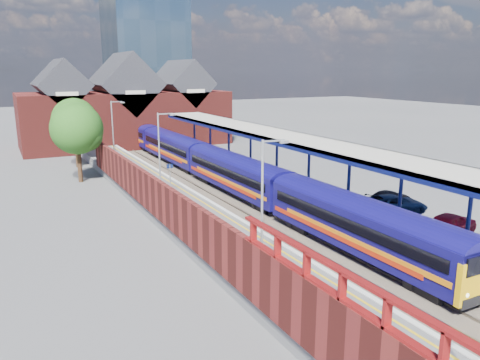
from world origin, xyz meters
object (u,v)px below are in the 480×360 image
at_px(lamp_post_b, 265,200).
at_px(platform_sign, 170,173).
at_px(lamp_post_d, 114,129).
at_px(train, 202,157).
at_px(parked_car_blue, 394,204).
at_px(parked_car_dark, 389,198).
at_px(parked_car_red, 451,224).
at_px(lamp_post_c, 161,151).

xyz_separation_m(lamp_post_b, platform_sign, (1.36, 18.00, -2.30)).
height_order(lamp_post_b, lamp_post_d, same).
relative_size(train, parked_car_blue, 13.95).
distance_m(lamp_post_d, parked_car_dark, 29.85).
distance_m(train, lamp_post_d, 10.08).
bearing_deg(lamp_post_d, lamp_post_b, -90.00).
height_order(lamp_post_b, parked_car_red, lamp_post_b).
relative_size(parked_car_red, parked_car_dark, 1.02).
xyz_separation_m(train, lamp_post_d, (-7.86, 5.63, 2.87)).
bearing_deg(lamp_post_c, parked_car_red, -50.07).
bearing_deg(parked_car_dark, parked_car_blue, 137.58).
height_order(lamp_post_c, parked_car_red, lamp_post_c).
distance_m(lamp_post_d, platform_sign, 14.25).
bearing_deg(lamp_post_b, parked_car_dark, 23.07).
height_order(lamp_post_c, platform_sign, lamp_post_c).
relative_size(train, platform_sign, 26.36).
height_order(parked_car_red, parked_car_blue, parked_car_red).
bearing_deg(lamp_post_c, platform_sign, 55.74).
relative_size(lamp_post_b, parked_car_red, 1.62).
bearing_deg(platform_sign, lamp_post_c, -124.26).
height_order(train, lamp_post_b, lamp_post_b).
relative_size(platform_sign, parked_car_blue, 0.53).
distance_m(lamp_post_b, parked_car_dark, 16.50).
relative_size(train, lamp_post_d, 9.42).
relative_size(lamp_post_b, lamp_post_d, 1.00).
distance_m(lamp_post_b, platform_sign, 18.20).
bearing_deg(train, platform_sign, -127.81).
xyz_separation_m(lamp_post_c, parked_car_red, (13.58, -16.22, -3.26)).
height_order(lamp_post_b, parked_car_blue, lamp_post_b).
bearing_deg(train, parked_car_blue, -73.96).
height_order(platform_sign, parked_car_blue, platform_sign).
bearing_deg(parked_car_dark, parked_car_red, 157.89).
height_order(platform_sign, parked_car_dark, platform_sign).
xyz_separation_m(lamp_post_b, parked_car_red, (13.58, -0.22, -3.26)).
bearing_deg(parked_car_blue, parked_car_dark, -10.51).
bearing_deg(lamp_post_c, parked_car_dark, -33.05).
xyz_separation_m(train, parked_car_dark, (7.01, -20.04, -0.50)).
bearing_deg(platform_sign, parked_car_dark, -40.84).
xyz_separation_m(train, platform_sign, (-6.49, -8.37, 0.57)).
bearing_deg(train, lamp_post_c, -127.15).
relative_size(lamp_post_d, parked_car_blue, 1.48).
bearing_deg(lamp_post_b, parked_car_blue, 19.43).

